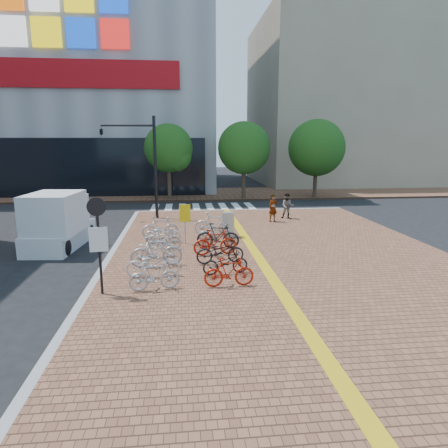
{
  "coord_description": "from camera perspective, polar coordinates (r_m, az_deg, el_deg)",
  "views": [
    {
      "loc": [
        -1.0,
        -14.64,
        4.73
      ],
      "look_at": [
        0.73,
        1.76,
        1.3
      ],
      "focal_mm": 32.0,
      "sensor_mm": 36.0,
      "label": 1
    }
  ],
  "objects": [
    {
      "name": "sidewalk",
      "position": [
        11.43,
        15.43,
        -12.73
      ],
      "size": [
        14.0,
        34.0,
        0.15
      ],
      "primitive_type": "cube",
      "color": "brown",
      "rests_on": "ground"
    },
    {
      "name": "ground",
      "position": [
        15.42,
        -2.02,
        -6.12
      ],
      "size": [
        120.0,
        120.0,
        0.0
      ],
      "primitive_type": "plane",
      "color": "black",
      "rests_on": "ground"
    },
    {
      "name": "bike_9",
      "position": [
        15.2,
        -0.56,
        -3.89
      ],
      "size": [
        1.89,
        0.82,
        0.96
      ],
      "primitive_type": "imported",
      "rotation": [
        0.0,
        0.0,
        1.67
      ],
      "color": "black",
      "rests_on": "sidewalk"
    },
    {
      "name": "bike_4",
      "position": [
        17.41,
        -8.66,
        -2.04
      ],
      "size": [
        1.62,
        0.71,
        0.94
      ],
      "primitive_type": "imported",
      "rotation": [
        0.0,
        0.0,
        1.39
      ],
      "color": "#B0B0B4",
      "rests_on": "sidewalk"
    },
    {
      "name": "bike_13",
      "position": [
        19.65,
        -1.43,
        0.03
      ],
      "size": [
        2.02,
        0.87,
        1.17
      ],
      "primitive_type": "imported",
      "rotation": [
        0.0,
        0.0,
        1.41
      ],
      "color": "silver",
      "rests_on": "sidewalk"
    },
    {
      "name": "pedestrian_a",
      "position": [
        23.22,
        7.02,
        2.28
      ],
      "size": [
        0.68,
        0.58,
        1.59
      ],
      "primitive_type": "imported",
      "rotation": [
        0.0,
        0.0,
        0.41
      ],
      "color": "gray",
      "rests_on": "sidewalk"
    },
    {
      "name": "bike_2",
      "position": [
        15.0,
        -9.64,
        -3.88
      ],
      "size": [
        1.99,
        0.84,
        1.16
      ],
      "primitive_type": "imported",
      "rotation": [
        0.0,
        0.0,
        1.73
      ],
      "color": "#A1A1A6",
      "rests_on": "sidewalk"
    },
    {
      "name": "traffic_light_pole",
      "position": [
        24.33,
        -13.19,
        10.45
      ],
      "size": [
        3.24,
        1.25,
        6.02
      ],
      "color": "black",
      "rests_on": "sidewalk"
    },
    {
      "name": "department_store",
      "position": [
        49.81,
        -25.27,
        21.39
      ],
      "size": [
        36.0,
        24.27,
        28.0
      ],
      "color": "gray",
      "rests_on": "ground"
    },
    {
      "name": "building_beige",
      "position": [
        50.54,
        16.76,
        16.12
      ],
      "size": [
        20.0,
        18.0,
        18.0
      ],
      "primitive_type": "cube",
      "color": "gray",
      "rests_on": "ground"
    },
    {
      "name": "kerb_west",
      "position": [
        11.12,
        -21.73,
        -13.88
      ],
      "size": [
        0.25,
        34.0,
        0.15
      ],
      "primitive_type": "cube",
      "color": "gray",
      "rests_on": "ground"
    },
    {
      "name": "street_trees",
      "position": [
        32.66,
        4.72,
        10.6
      ],
      "size": [
        16.2,
        4.6,
        6.35
      ],
      "color": "#38281E",
      "rests_on": "far_sidewalk"
    },
    {
      "name": "utility_box",
      "position": [
        19.35,
        0.58,
        -0.09
      ],
      "size": [
        0.56,
        0.41,
        1.22
      ],
      "primitive_type": "cube",
      "rotation": [
        0.0,
        0.0,
        0.01
      ],
      "color": "#A7A7AB",
      "rests_on": "sidewalk"
    },
    {
      "name": "bike_5",
      "position": [
        18.52,
        -8.79,
        -1.31
      ],
      "size": [
        1.7,
        0.67,
        0.88
      ],
      "primitive_type": "imported",
      "rotation": [
        0.0,
        0.0,
        1.62
      ],
      "color": "silver",
      "rests_on": "sidewalk"
    },
    {
      "name": "far_sidewalk",
      "position": [
        35.96,
        -4.39,
        4.27
      ],
      "size": [
        70.0,
        8.0,
        0.15
      ],
      "primitive_type": "cube",
      "color": "brown",
      "rests_on": "ground"
    },
    {
      "name": "box_truck",
      "position": [
        19.5,
        -22.6,
        0.41
      ],
      "size": [
        2.31,
        4.57,
        2.55
      ],
      "color": "silver",
      "rests_on": "ground"
    },
    {
      "name": "bike_10",
      "position": [
        16.29,
        -1.27,
        -2.61
      ],
      "size": [
        1.85,
        0.74,
        1.08
      ],
      "primitive_type": "imported",
      "rotation": [
        0.0,
        0.0,
        1.7
      ],
      "color": "#A41E0B",
      "rests_on": "sidewalk"
    },
    {
      "name": "bike_12",
      "position": [
        18.53,
        -1.23,
        -1.24
      ],
      "size": [
        1.65,
        0.77,
        0.83
      ],
      "primitive_type": "imported",
      "rotation": [
        0.0,
        0.0,
        1.71
      ],
      "color": "silver",
      "rests_on": "sidewalk"
    },
    {
      "name": "tactile_strip",
      "position": [
        11.08,
        10.51,
        -12.83
      ],
      "size": [
        0.4,
        34.0,
        0.01
      ],
      "primitive_type": "cube",
      "color": "gold",
      "rests_on": "sidewalk"
    },
    {
      "name": "bike_6",
      "position": [
        19.38,
        -9.1,
        -0.46
      ],
      "size": [
        1.83,
        0.79,
        1.06
      ],
      "primitive_type": "imported",
      "rotation": [
        0.0,
        0.0,
        1.74
      ],
      "color": "#ABABB0",
      "rests_on": "sidewalk"
    },
    {
      "name": "bike_8",
      "position": [
        14.01,
        0.2,
        -5.49
      ],
      "size": [
        1.69,
        0.82,
        0.85
      ],
      "primitive_type": "imported",
      "rotation": [
        0.0,
        0.0,
        1.74
      ],
      "color": "black",
      "rests_on": "sidewalk"
    },
    {
      "name": "bike_11",
      "position": [
        17.33,
        -0.87,
        -1.68
      ],
      "size": [
        1.91,
        0.78,
        1.11
      ],
      "primitive_type": "imported",
      "rotation": [
        0.0,
        0.0,
        1.43
      ],
      "color": "black",
      "rests_on": "sidewalk"
    },
    {
      "name": "notice_sign",
      "position": [
        12.38,
        -17.52,
        -1.4
      ],
      "size": [
        0.55,
        0.16,
        2.98
      ],
      "color": "black",
      "rests_on": "sidewalk"
    },
    {
      "name": "crosswalk",
      "position": [
        29.07,
        -2.99,
        2.38
      ],
      "size": [
        7.5,
        4.0,
        0.01
      ],
      "color": "silver",
      "rests_on": "ground"
    },
    {
      "name": "bike_3",
      "position": [
        16.28,
        -9.81,
        -3.23
      ],
      "size": [
        1.61,
        0.6,
        0.84
      ],
      "primitive_type": "imported",
      "rotation": [
        0.0,
        0.0,
        1.54
      ],
      "color": "silver",
      "rests_on": "sidewalk"
    },
    {
      "name": "kerb_north",
      "position": [
        27.34,
        2.48,
        1.94
      ],
      "size": [
        14.0,
        0.25,
        0.15
      ],
      "primitive_type": "cube",
      "color": "gray",
      "rests_on": "ground"
    },
    {
      "name": "yellow_sign",
      "position": [
        17.97,
        -5.59,
        1.04
      ],
      "size": [
        0.49,
        0.12,
        1.81
      ],
      "color": "#B7B7BC",
      "rests_on": "sidewalk"
    },
    {
      "name": "bike_1",
      "position": [
        13.93,
        -10.1,
        -5.57
      ],
      "size": [
        1.85,
        0.73,
        0.95
      ],
      "primitive_type": "imported",
      "rotation": [
        0.0,
        0.0,
        1.62
      ],
      "color": "silver",
      "rests_on": "sidewalk"
    },
    {
      "name": "bike_7",
      "position": [
        12.82,
        0.73,
        -6.86
      ],
      "size": [
        1.64,
        0.54,
        0.97
      ],
      "primitive_type": "imported",
      "rotation": [
        0.0,
        0.0,
        1.62
      ],
      "color": "#AB200C",
      "rests_on": "sidewalk"
    },
    {
      "name": "bike_0",
      "position": [
        12.72,
        -9.94,
        -7.27
      ],
      "size": [
        1.62,
        0.71,
        0.94
      ],
      "primitive_type": "imported",
      "rotation": [
        0.0,
        0.0,
        1.75
      ],
      "color": "#B1B0B5",
      "rests_on": "sidewalk"
    },
    {
      "name": "pedestrian_b",
      "position": [
        24.27,
        9.06,
        2.55
      ],
      "size": [
        0.86,
        0.75,
        1.52
      ],
      "primitive_type": "imported",
      "rotation": [
        0.0,
        0.0,
        -0.27
      ],
      "color": "#4C4E60",
      "rests_on": "sidewalk"
    }
  ]
}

